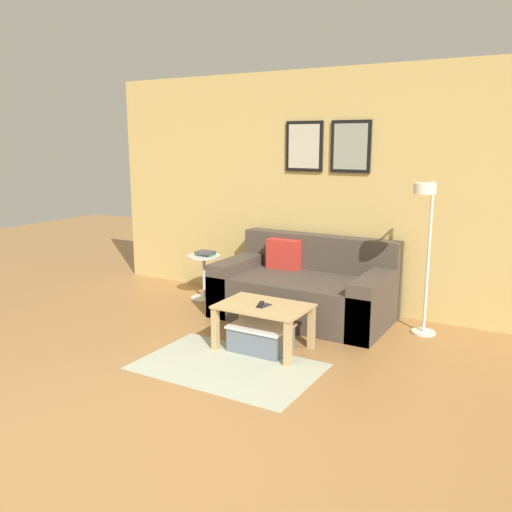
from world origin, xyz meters
The scene contains 11 objects.
ground_plane centered at (0.00, 0.00, 0.00)m, with size 16.00×16.00×0.00m, color #A87542.
wall_back centered at (0.00, 3.76, 1.28)m, with size 5.60×0.09×2.55m.
area_rug centered at (0.02, 1.75, 0.00)m, with size 1.46×0.94×0.01m, color #B2B79E.
couch centered at (0.01, 3.24, 0.28)m, with size 1.76×0.99×0.81m.
coffee_table centered at (0.08, 2.24, 0.32)m, with size 0.79×0.54×0.40m.
storage_bin centered at (0.08, 2.20, 0.12)m, with size 0.51×0.38×0.23m.
floor_lamp centered at (1.21, 3.16, 1.02)m, with size 0.22×0.53×1.45m.
side_table centered at (-1.28, 3.25, 0.31)m, with size 0.38×0.38×0.51m.
book_stack centered at (-1.26, 3.27, 0.54)m, with size 0.20×0.18×0.05m.
remote_control centered at (0.06, 2.22, 0.41)m, with size 0.04×0.15×0.02m, color black.
cell_phone centered at (0.10, 2.22, 0.40)m, with size 0.07×0.14×0.01m, color #1E2338.
Camera 1 is at (2.29, -1.71, 1.80)m, focal length 38.00 mm.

